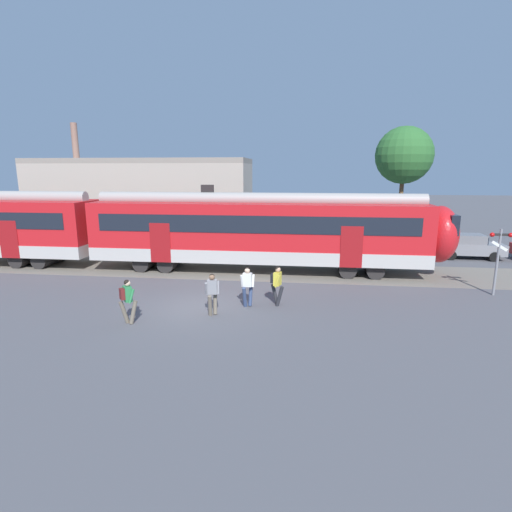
{
  "coord_description": "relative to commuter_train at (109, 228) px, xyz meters",
  "views": [
    {
      "loc": [
        4.1,
        -15.13,
        5.51
      ],
      "look_at": [
        1.93,
        2.86,
        1.6
      ],
      "focal_mm": 28.0,
      "sensor_mm": 36.0,
      "label": 1
    }
  ],
  "objects": [
    {
      "name": "ground_plane",
      "position": [
        6.98,
        -6.34,
        -2.25
      ],
      "size": [
        160.0,
        160.0,
        0.0
      ],
      "primitive_type": "plane",
      "color": "#515156"
    },
    {
      "name": "track_bed",
      "position": [
        -2.48,
        0.0,
        -2.25
      ],
      "size": [
        80.0,
        4.4,
        0.01
      ],
      "primitive_type": "cube",
      "color": "slate",
      "rests_on": "ground"
    },
    {
      "name": "commuter_train",
      "position": [
        0.0,
        0.0,
        0.0
      ],
      "size": [
        38.05,
        3.07,
        4.73
      ],
      "color": "#B7B2AD",
      "rests_on": "ground"
    },
    {
      "name": "pedestrian_green",
      "position": [
        4.79,
        -8.35,
        -1.26
      ],
      "size": [
        0.7,
        0.51,
        1.67
      ],
      "color": "#6B6051",
      "rests_on": "ground"
    },
    {
      "name": "pedestrian_grey",
      "position": [
        7.65,
        -7.1,
        -1.26
      ],
      "size": [
        0.54,
        0.68,
        1.67
      ],
      "color": "#6B6051",
      "rests_on": "ground"
    },
    {
      "name": "pedestrian_white",
      "position": [
        8.85,
        -5.96,
        -1.29
      ],
      "size": [
        0.57,
        0.63,
        1.67
      ],
      "color": "navy",
      "rests_on": "ground"
    },
    {
      "name": "pedestrian_yellow",
      "position": [
        10.03,
        -5.65,
        -1.26
      ],
      "size": [
        0.6,
        0.63,
        1.67
      ],
      "color": "#28282D",
      "rests_on": "ground"
    },
    {
      "name": "parked_car_grey",
      "position": [
        21.52,
        4.86,
        -1.47
      ],
      "size": [
        4.08,
        1.91,
        1.54
      ],
      "color": "gray",
      "rests_on": "ground"
    },
    {
      "name": "crossing_signal",
      "position": [
        19.63,
        -3.13,
        -0.24
      ],
      "size": [
        0.96,
        0.22,
        3.0
      ],
      "color": "gray",
      "rests_on": "ground"
    },
    {
      "name": "background_building",
      "position": [
        -2.11,
        9.8,
        0.95
      ],
      "size": [
        17.56,
        5.0,
        9.2
      ],
      "color": "#B2A899",
      "rests_on": "ground"
    },
    {
      "name": "street_tree_right",
      "position": [
        18.46,
        10.67,
        4.33
      ],
      "size": [
        4.28,
        4.28,
        8.75
      ],
      "color": "brown",
      "rests_on": "ground"
    }
  ]
}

